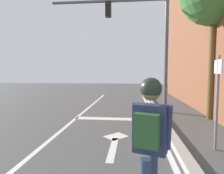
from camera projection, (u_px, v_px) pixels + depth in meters
name	position (u px, v px, depth m)	size (l,w,h in m)	color
lane_line_center	(42.00, 146.00, 4.51)	(0.12, 20.00, 0.01)	silver
lane_line_curbside	(168.00, 152.00, 4.21)	(0.12, 20.00, 0.01)	silver
stop_bar	(116.00, 119.00, 7.14)	(3.04, 0.40, 0.01)	silver
lane_arrow_stem	(113.00, 149.00, 4.38)	(0.16, 1.40, 0.01)	silver
lane_arrow_head	(116.00, 136.00, 5.22)	(0.56, 0.44, 0.01)	silver
curb_strip	(180.00, 149.00, 4.18)	(0.24, 24.00, 0.14)	#A6988D
skater	(150.00, 132.00, 2.12)	(0.43, 0.60, 1.62)	navy
traffic_signal_mast	(139.00, 30.00, 8.25)	(5.07, 0.34, 5.13)	#56595C
street_sign_post	(218.00, 88.00, 4.21)	(0.08, 0.44, 2.12)	slate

